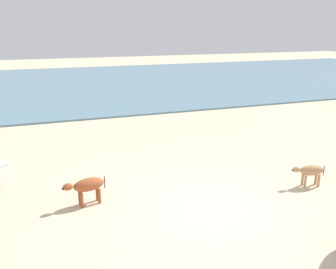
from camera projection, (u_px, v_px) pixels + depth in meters
The scene contains 4 objects.
ground at pixel (212, 211), 7.76m from camera, with size 80.00×80.00×0.00m, color beige.
sea_water at pixel (94, 83), 24.71m from camera, with size 60.00×20.00×0.08m, color slate.
calf_near_tan at pixel (311, 171), 8.85m from camera, with size 0.86×0.36×0.57m.
calf_far_rust at pixel (87, 186), 7.92m from camera, with size 0.97×0.40×0.63m.
Camera 1 is at (-3.19, -6.21, 3.89)m, focal length 37.87 mm.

